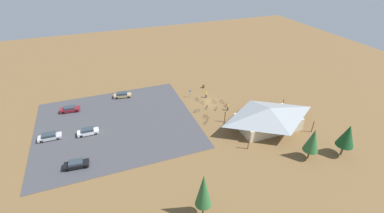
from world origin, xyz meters
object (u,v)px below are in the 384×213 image
at_px(pine_mideast, 347,136).
at_px(car_maroon_near_entry, 70,109).
at_px(bicycle_white_lone_east, 216,108).
at_px(car_tan_mid_lot, 123,95).
at_px(pine_west, 313,140).
at_px(bicycle_blue_yard_front, 207,107).
at_px(bicycle_purple_by_bin, 197,99).
at_px(car_silver_inner_stall, 50,136).
at_px(bike_pavilion, 269,116).
at_px(bicycle_yellow_near_porch, 214,102).
at_px(car_black_aisle_side, 76,164).
at_px(bicycle_green_edge_north, 203,102).
at_px(trash_bin, 204,86).
at_px(lot_sign, 190,93).
at_px(bicycle_orange_mid_cluster, 222,101).
at_px(visitor_by_pavilion, 206,94).
at_px(visitor_crossing_yard, 228,107).
at_px(bicycle_teal_trailside, 197,111).
at_px(bicycle_silver_lone_west, 206,122).
at_px(car_white_back_corner, 88,131).
at_px(pine_midwest, 204,190).
at_px(bicycle_red_near_sign, 226,105).

distance_m(pine_mideast, car_maroon_near_entry, 61.85).
relative_size(bicycle_white_lone_east, car_tan_mid_lot, 0.26).
height_order(pine_west, bicycle_blue_yard_front, pine_west).
relative_size(bicycle_purple_by_bin, bicycle_white_lone_east, 1.34).
height_order(bicycle_blue_yard_front, car_silver_inner_stall, car_silver_inner_stall).
relative_size(bike_pavilion, bicycle_yellow_near_porch, 9.81).
relative_size(bicycle_yellow_near_porch, bicycle_purple_by_bin, 0.99).
bearing_deg(car_black_aisle_side, pine_mideast, 163.16).
height_order(bike_pavilion, car_silver_inner_stall, bike_pavilion).
relative_size(bicycle_yellow_near_porch, bicycle_green_edge_north, 1.01).
relative_size(trash_bin, lot_sign, 0.41).
relative_size(car_tan_mid_lot, car_black_aisle_side, 1.05).
distance_m(bike_pavilion, car_silver_inner_stall, 47.54).
xyz_separation_m(bicycle_blue_yard_front, car_black_aisle_side, (31.11, 10.80, 0.37)).
bearing_deg(bicycle_orange_mid_cluster, bike_pavilion, 109.10).
height_order(bicycle_white_lone_east, car_silver_inner_stall, car_silver_inner_stall).
relative_size(pine_west, visitor_by_pavilion, 3.66).
xyz_separation_m(bicycle_white_lone_east, bicycle_blue_yard_front, (1.92, -1.44, -0.00)).
bearing_deg(visitor_crossing_yard, bicycle_purple_by_bin, -55.15).
relative_size(trash_bin, bicycle_orange_mid_cluster, 0.53).
bearing_deg(bicycle_teal_trailside, bicycle_purple_by_bin, -113.33).
xyz_separation_m(lot_sign, bicycle_silver_lone_west, (0.86, 13.07, -1.06)).
height_order(bike_pavilion, pine_mideast, pine_mideast).
bearing_deg(bike_pavilion, car_silver_inner_stall, -15.23).
xyz_separation_m(pine_west, visitor_crossing_yard, (6.44, -21.33, -3.40)).
height_order(bicycle_purple_by_bin, car_silver_inner_stall, car_silver_inner_stall).
distance_m(bike_pavilion, visitor_by_pavilion, 19.17).
relative_size(lot_sign, car_maroon_near_entry, 0.47).
height_order(pine_west, car_white_back_corner, pine_west).
height_order(pine_mideast, bicycle_yellow_near_porch, pine_mideast).
distance_m(bicycle_green_edge_north, visitor_crossing_yard, 7.08).
xyz_separation_m(bicycle_yellow_near_porch, visitor_by_pavilion, (0.92, -3.41, 0.60)).
xyz_separation_m(bicycle_purple_by_bin, car_maroon_near_entry, (31.65, -5.85, 0.38)).
bearing_deg(bicycle_yellow_near_porch, car_tan_mid_lot, -27.65).
bearing_deg(car_tan_mid_lot, car_black_aisle_side, 63.55).
bearing_deg(pine_midwest, bicycle_yellow_near_porch, -117.82).
bearing_deg(bicycle_white_lone_east, bicycle_red_near_sign, -170.33).
relative_size(lot_sign, visitor_crossing_yard, 1.24).
relative_size(bicycle_white_lone_east, car_silver_inner_stall, 0.27).
height_order(bicycle_yellow_near_porch, bicycle_green_edge_north, bicycle_yellow_near_porch).
relative_size(lot_sign, pine_west, 0.33).
relative_size(trash_bin, visitor_crossing_yard, 0.51).
distance_m(car_white_back_corner, visitor_by_pavilion, 31.20).
xyz_separation_m(bicycle_red_near_sign, car_black_aisle_side, (36.15, 9.89, 0.35)).
relative_size(bicycle_silver_lone_west, bicycle_blue_yard_front, 0.88).
xyz_separation_m(car_maroon_near_entry, car_white_back_corner, (-3.77, 11.46, 0.02)).
xyz_separation_m(bicycle_green_edge_north, visitor_crossing_yard, (-4.54, 5.40, 0.55)).
height_order(bicycle_yellow_near_porch, car_maroon_near_entry, car_maroon_near_entry).
distance_m(bicycle_green_edge_north, bicycle_blue_yard_front, 2.68).
distance_m(bicycle_yellow_near_porch, car_tan_mid_lot, 24.86).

